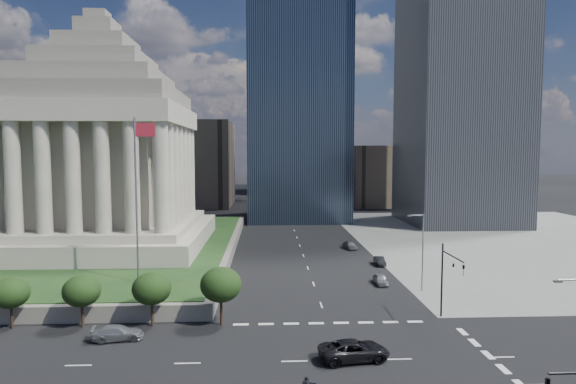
{
  "coord_description": "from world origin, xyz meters",
  "views": [
    {
      "loc": [
        -6.3,
        -34.4,
        17.61
      ],
      "look_at": [
        -4.07,
        15.38,
        13.58
      ],
      "focal_mm": 30.0,
      "sensor_mm": 36.0,
      "label": 1
    }
  ],
  "objects": [
    {
      "name": "street_lamp_north",
      "position": [
        13.33,
        25.0,
        5.66
      ],
      "size": [
        2.13,
        0.22,
        10.0
      ],
      "color": "slate",
      "rests_on": "ground"
    },
    {
      "name": "pickup_truck",
      "position": [
        1.1,
        5.05,
        0.84
      ],
      "size": [
        6.41,
        3.67,
        1.68
      ],
      "primitive_type": "imported",
      "rotation": [
        0.0,
        0.0,
        1.72
      ],
      "color": "black",
      "rests_on": "ground"
    },
    {
      "name": "sidewalk_ne",
      "position": [
        46.0,
        60.0,
        0.01
      ],
      "size": [
        68.0,
        90.0,
        0.03
      ],
      "primitive_type": "cube",
      "color": "slate",
      "rests_on": "ground"
    },
    {
      "name": "midrise_glass",
      "position": [
        2.0,
        95.0,
        30.0
      ],
      "size": [
        26.0,
        26.0,
        60.0
      ],
      "primitive_type": "cube",
      "color": "black",
      "rests_on": "ground"
    },
    {
      "name": "parked_sedan_near",
      "position": [
        9.0,
        28.49,
        0.68
      ],
      "size": [
        1.65,
        3.99,
        1.35
      ],
      "primitive_type": "imported",
      "rotation": [
        0.0,
        0.0,
        -0.01
      ],
      "color": "gray",
      "rests_on": "ground"
    },
    {
      "name": "highrise_ne",
      "position": [
        42.0,
        85.0,
        50.0
      ],
      "size": [
        26.0,
        28.0,
        100.0
      ],
      "primitive_type": "cube",
      "color": "black",
      "rests_on": "ground"
    },
    {
      "name": "flagpole",
      "position": [
        -21.83,
        24.0,
        13.11
      ],
      "size": [
        2.52,
        0.24,
        20.0
      ],
      "color": "slate",
      "rests_on": "plaza_lawn"
    },
    {
      "name": "plaza_terrace",
      "position": [
        -45.0,
        50.0,
        0.9
      ],
      "size": [
        66.0,
        70.0,
        1.8
      ],
      "primitive_type": "cube",
      "color": "#6C645C",
      "rests_on": "ground"
    },
    {
      "name": "ground",
      "position": [
        0.0,
        100.0,
        0.0
      ],
      "size": [
        500.0,
        500.0,
        0.0
      ],
      "primitive_type": "plane",
      "color": "black",
      "rests_on": "ground"
    },
    {
      "name": "parked_sedan_far",
      "position": [
        9.0,
        52.34,
        0.74
      ],
      "size": [
        4.57,
        2.39,
        1.48
      ],
      "primitive_type": "imported",
      "rotation": [
        0.0,
        0.0,
        0.15
      ],
      "color": "#525559",
      "rests_on": "ground"
    },
    {
      "name": "building_filler_nw",
      "position": [
        -30.0,
        130.0,
        14.0
      ],
      "size": [
        24.0,
        30.0,
        28.0
      ],
      "primitive_type": "cube",
      "color": "brown",
      "rests_on": "ground"
    },
    {
      "name": "war_memorial",
      "position": [
        -34.0,
        48.0,
        21.4
      ],
      "size": [
        34.0,
        34.0,
        39.0
      ],
      "primitive_type": null,
      "color": "gray",
      "rests_on": "plaza_lawn"
    },
    {
      "name": "plaza_lawn",
      "position": [
        -45.0,
        50.0,
        1.85
      ],
      "size": [
        64.0,
        68.0,
        0.1
      ],
      "primitive_type": "cube",
      "color": "#1A3917",
      "rests_on": "plaza_terrace"
    },
    {
      "name": "building_filler_ne",
      "position": [
        32.0,
        130.0,
        10.0
      ],
      "size": [
        20.0,
        30.0,
        20.0
      ],
      "primitive_type": "cube",
      "color": "brown",
      "rests_on": "ground"
    },
    {
      "name": "traffic_signal_ne",
      "position": [
        12.5,
        13.7,
        5.25
      ],
      "size": [
        0.3,
        5.74,
        8.0
      ],
      "color": "black",
      "rests_on": "ground"
    },
    {
      "name": "suv_grey",
      "position": [
        -20.4,
        10.41,
        0.69
      ],
      "size": [
        4.97,
        2.66,
        1.37
      ],
      "primitive_type": "imported",
      "rotation": [
        0.0,
        0.0,
        1.73
      ],
      "color": "slate",
      "rests_on": "ground"
    },
    {
      "name": "parked_sedan_mid",
      "position": [
        11.5,
        39.52,
        0.64
      ],
      "size": [
        1.48,
        3.93,
        1.28
      ],
      "primitive_type": "imported",
      "rotation": [
        0.0,
        0.0,
        -0.03
      ],
      "color": "black",
      "rests_on": "ground"
    }
  ]
}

